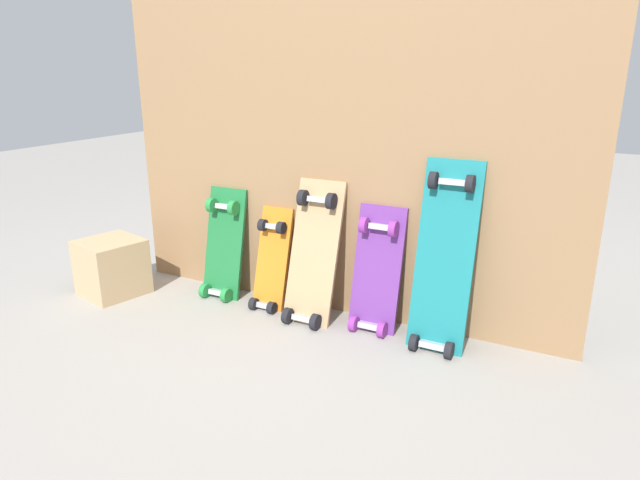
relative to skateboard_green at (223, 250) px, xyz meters
name	(u,v)px	position (x,y,z in m)	size (l,w,h in m)	color
ground_plane	(327,313)	(0.55, 0.03, -0.24)	(12.00, 12.00, 0.00)	#9E9991
plywood_wall_panel	(335,159)	(0.55, 0.10, 0.47)	(2.16, 0.04, 1.42)	#99724C
skateboard_green	(223,250)	(0.00, 0.00, 0.00)	(0.21, 0.19, 0.59)	#1E7238
skateboard_orange	(271,266)	(0.28, -0.01, -0.04)	(0.16, 0.20, 0.54)	orange
skateboard_natural	(313,259)	(0.51, -0.03, 0.04)	(0.22, 0.26, 0.68)	tan
skateboard_purple	(376,276)	(0.80, 0.00, 0.00)	(0.21, 0.19, 0.60)	#6B338C
skateboard_teal	(443,265)	(1.09, -0.02, 0.11)	(0.23, 0.24, 0.82)	#197A7F
wooden_crate	(112,267)	(-0.51, -0.24, -0.10)	(0.28, 0.28, 0.28)	tan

